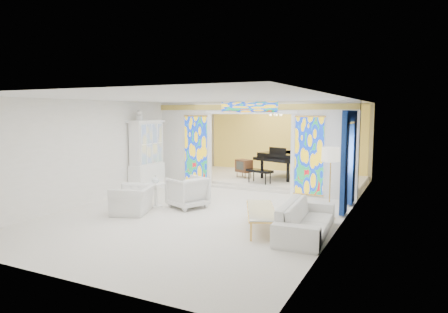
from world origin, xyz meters
The scene contains 24 objects.
floor centered at (0.00, 0.00, 0.00)m, with size 12.00×12.00×0.00m, color white.
ceiling centered at (0.00, 0.00, 3.00)m, with size 7.00×12.00×0.02m, color silver.
wall_back centered at (0.00, 6.00, 1.50)m, with size 7.00×0.02×3.00m, color white.
wall_front centered at (0.00, -6.00, 1.50)m, with size 7.00×0.02×3.00m, color white.
wall_left centered at (-3.50, 0.00, 1.50)m, with size 0.02×12.00×3.00m, color white.
wall_right centered at (3.50, 0.00, 1.50)m, with size 0.02×12.00×3.00m, color white.
partition_wall centered at (0.00, 2.00, 1.65)m, with size 7.00×0.22×3.00m.
stained_glass_left centered at (-2.03, 1.89, 1.30)m, with size 0.90×0.04×2.40m, color gold.
stained_glass_right centered at (2.03, 1.89, 1.30)m, with size 0.90×0.04×2.40m, color gold.
stained_glass_transom centered at (0.00, 1.89, 2.82)m, with size 2.00×0.04×0.34m, color gold.
alcove_platform centered at (0.00, 4.10, 0.09)m, with size 6.80×3.80×0.18m, color white.
gold_curtain_back centered at (0.00, 5.88, 1.50)m, with size 6.70×0.10×2.90m, color #FEDD58.
chandelier centered at (0.20, 4.00, 2.55)m, with size 0.48×0.48×0.30m, color gold.
blue_drapes centered at (3.40, 0.70, 1.58)m, with size 0.14×1.85×2.65m.
china_cabinet centered at (-3.22, 0.60, 1.17)m, with size 0.56×1.46×2.72m.
armchair_left centered at (-1.62, -2.14, 0.36)m, with size 1.11×0.97×0.72m, color silver.
armchair_right centered at (-0.66, -0.97, 0.43)m, with size 0.92×0.95×0.86m, color white.
sofa centered at (2.95, -2.00, 0.35)m, with size 2.42×0.95×0.71m, color white.
side_table centered at (-1.50, -1.30, 0.44)m, with size 0.57×0.57×0.67m.
vase centered at (-1.50, -1.30, 0.78)m, with size 0.20×0.20×0.21m, color silver.
coffee_table centered at (1.90, -1.97, 0.41)m, with size 1.38×2.08×0.45m.
floor_lamp centered at (3.14, -0.45, 1.53)m, with size 0.45×0.45×1.80m.
grand_piano centered at (0.81, 4.17, 0.98)m, with size 2.46×3.09×1.19m.
tv_console centered at (-0.85, 3.45, 0.62)m, with size 0.70×0.61×0.68m.
Camera 1 is at (5.05, -10.36, 2.65)m, focal length 32.00 mm.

